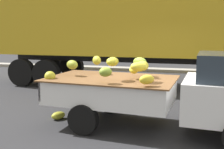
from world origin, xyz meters
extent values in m
plane|color=#28282B|center=(0.00, 0.00, 0.00)|extent=(220.00, 220.00, 0.00)
cube|color=gray|center=(0.00, 8.99, 0.08)|extent=(80.00, 0.80, 0.16)
cube|color=white|center=(-0.77, -0.14, 0.58)|extent=(2.87, 1.94, 0.08)
cube|color=white|center=(-0.70, 0.69, 0.84)|extent=(2.74, 0.27, 0.44)
cube|color=white|center=(-0.84, -0.98, 0.84)|extent=(2.74, 0.27, 0.44)
cube|color=white|center=(0.57, -0.25, 0.84)|extent=(0.19, 1.72, 0.44)
cube|color=white|center=(-2.11, -0.03, 0.84)|extent=(0.19, 1.72, 0.44)
cube|color=#B21914|center=(-0.70, 0.72, 0.80)|extent=(2.63, 0.23, 0.07)
cube|color=brown|center=(-0.77, -0.14, 1.07)|extent=(3.00, 2.07, 0.03)
ellipsoid|color=#99A930|center=(-0.18, 0.27, 1.43)|extent=(0.36, 0.38, 0.17)
ellipsoid|color=olive|center=(-0.16, 0.09, 1.43)|extent=(0.42, 0.36, 0.23)
ellipsoid|color=gold|center=(-1.28, 0.36, 1.42)|extent=(0.34, 0.37, 0.22)
ellipsoid|color=gold|center=(-2.08, -0.58, 1.13)|extent=(0.32, 0.35, 0.23)
ellipsoid|color=gold|center=(0.15, -0.96, 1.22)|extent=(0.36, 0.35, 0.18)
ellipsoid|color=olive|center=(-0.70, -0.86, 1.32)|extent=(0.32, 0.34, 0.20)
ellipsoid|color=gold|center=(-0.02, -0.44, 1.41)|extent=(0.36, 0.35, 0.21)
ellipsoid|color=#93A12C|center=(-1.75, -0.08, 1.35)|extent=(0.41, 0.38, 0.22)
ellipsoid|color=gold|center=(-0.66, -0.45, 1.49)|extent=(0.26, 0.38, 0.20)
ellipsoid|color=gold|center=(-0.07, -0.56, 1.41)|extent=(0.41, 0.35, 0.20)
ellipsoid|color=yellow|center=(-0.24, -0.20, 1.29)|extent=(0.28, 0.36, 0.18)
cylinder|color=black|center=(-1.03, 0.71, 0.32)|extent=(0.65, 0.25, 0.64)
cylinder|color=black|center=(-1.16, -0.94, 0.32)|extent=(0.65, 0.25, 0.64)
cube|color=gold|center=(-0.70, 4.53, 2.60)|extent=(12.04, 2.70, 2.70)
cube|color=black|center=(-0.70, 4.53, 1.10)|extent=(11.05, 0.58, 0.30)
cylinder|color=black|center=(-4.27, 5.79, 0.54)|extent=(1.08, 0.32, 1.08)
cylinder|color=black|center=(-4.31, 3.39, 0.54)|extent=(1.08, 0.32, 1.08)
cylinder|color=black|center=(-5.35, 5.81, 0.54)|extent=(1.08, 0.32, 1.08)
cylinder|color=black|center=(-5.39, 3.41, 0.54)|extent=(1.08, 0.32, 1.08)
ellipsoid|color=gold|center=(-2.11, -0.15, 0.09)|extent=(0.38, 0.43, 0.19)
camera|label=1|loc=(0.84, -6.12, 2.10)|focal=44.31mm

